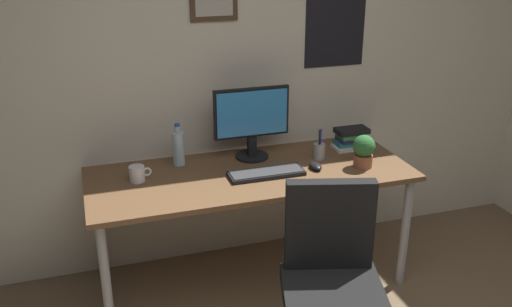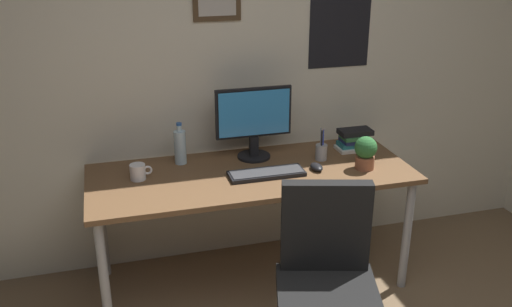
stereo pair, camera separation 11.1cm
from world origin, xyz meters
name	(u,v)px [view 1 (the left image)]	position (x,y,z in m)	size (l,w,h in m)	color
wall_back	(235,57)	(0.00, 2.15, 1.30)	(4.40, 0.10, 2.60)	beige
desk	(251,183)	(-0.04, 1.70, 0.66)	(1.85, 0.73, 0.73)	brown
office_chair	(332,275)	(0.10, 0.89, 0.53)	(0.58, 0.59, 0.95)	black
monitor	(252,120)	(0.03, 1.91, 0.97)	(0.46, 0.20, 0.43)	black
keyboard	(266,173)	(0.03, 1.63, 0.74)	(0.43, 0.15, 0.03)	black
computer_mouse	(315,166)	(0.33, 1.63, 0.75)	(0.06, 0.11, 0.04)	black
water_bottle	(178,148)	(-0.41, 1.94, 0.84)	(0.07, 0.07, 0.25)	silver
coffee_mug_near	(137,174)	(-0.67, 1.77, 0.78)	(0.12, 0.09, 0.09)	white
potted_plant	(364,150)	(0.60, 1.57, 0.84)	(0.13, 0.13, 0.20)	brown
pen_cup	(319,150)	(0.41, 1.77, 0.79)	(0.07, 0.07, 0.20)	#9EA0A5
book_stack_left	(351,138)	(0.68, 1.87, 0.79)	(0.22, 0.14, 0.13)	silver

